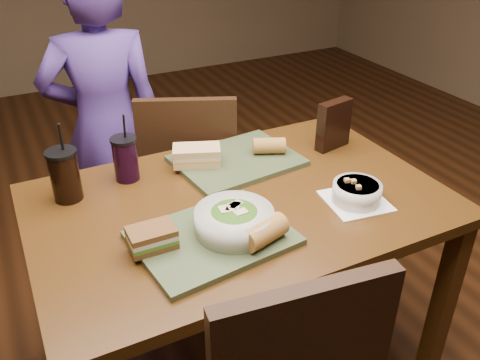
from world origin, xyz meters
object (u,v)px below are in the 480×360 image
object	(u,v)px
tray_near	(213,238)
salad_bowl	(234,219)
cup_cola	(65,175)
chip_bag	(334,125)
baguette_near	(264,232)
baguette_far	(269,146)
tray_far	(237,161)
sandwich_far	(197,155)
sandwich_near	(152,238)
chair_far	(182,180)
cup_berry	(126,158)
dining_table	(240,222)
diner	(106,128)
soup_bowl	(357,192)

from	to	relation	value
tray_near	salad_bowl	xyz separation A→B (m)	(0.06, -0.01, 0.05)
cup_cola	chip_bag	distance (m)	0.97
baguette_near	baguette_far	size ratio (longest dim) A/B	1.14
tray_far	sandwich_far	xyz separation A→B (m)	(-0.14, 0.03, 0.04)
sandwich_near	baguette_far	bearing A→B (deg)	31.74
chair_far	cup_berry	bearing A→B (deg)	-134.25
sandwich_near	dining_table	bearing A→B (deg)	22.02
sandwich_far	baguette_near	distance (m)	0.50
tray_near	sandwich_far	size ratio (longest dim) A/B	2.27
tray_far	salad_bowl	size ratio (longest dim) A/B	1.87
dining_table	diner	world-z (taller)	diner
tray_far	baguette_near	distance (m)	0.50
sandwich_near	cup_cola	bearing A→B (deg)	111.82
tray_near	baguette_near	size ratio (longest dim) A/B	3.17
soup_bowl	baguette_near	xyz separation A→B (m)	(-0.37, -0.08, 0.02)
salad_bowl	chip_bag	xyz separation A→B (m)	(0.58, 0.34, 0.04)
dining_table	baguette_far	size ratio (longest dim) A/B	11.13
tray_near	salad_bowl	distance (m)	0.08
tray_near	chip_bag	bearing A→B (deg)	27.41
chip_bag	cup_cola	bearing A→B (deg)	163.77
salad_bowl	chair_far	bearing A→B (deg)	81.36
dining_table	tray_far	size ratio (longest dim) A/B	3.10
dining_table	baguette_near	distance (m)	0.29
diner	sandwich_near	xyz separation A→B (m)	(-0.10, -0.97, 0.09)
tray_near	baguette_near	distance (m)	0.15
dining_table	sandwich_near	world-z (taller)	sandwich_near
baguette_near	cup_cola	size ratio (longest dim) A/B	0.51
salad_bowl	soup_bowl	bearing A→B (deg)	-1.34
baguette_far	chip_bag	bearing A→B (deg)	-7.95
cup_cola	chair_far	bearing A→B (deg)	34.53
sandwich_near	chip_bag	xyz separation A→B (m)	(0.81, 0.31, 0.05)
tray_far	salad_bowl	distance (m)	0.44
salad_bowl	sandwich_far	world-z (taller)	salad_bowl
tray_near	chip_bag	distance (m)	0.73
dining_table	baguette_near	bearing A→B (deg)	-101.86
soup_bowl	baguette_far	world-z (taller)	baguette_far
salad_bowl	baguette_far	distance (m)	0.50
tray_near	tray_far	size ratio (longest dim) A/B	1.00
chair_far	tray_near	distance (m)	0.81
salad_bowl	baguette_near	world-z (taller)	salad_bowl
diner	chip_bag	bearing A→B (deg)	144.55
chair_far	sandwich_near	size ratio (longest dim) A/B	7.27
diner	sandwich_near	distance (m)	0.98
dining_table	chip_bag	world-z (taller)	chip_bag
baguette_near	chair_far	bearing A→B (deg)	85.52
sandwich_far	chair_far	bearing A→B (deg)	80.59
salad_bowl	cup_berry	size ratio (longest dim) A/B	0.95
baguette_near	dining_table	bearing A→B (deg)	78.14
chair_far	diner	distance (m)	0.40
baguette_near	baguette_far	world-z (taller)	baguette_near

